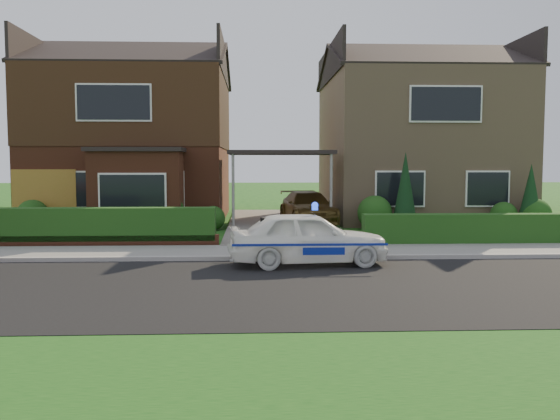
{
  "coord_description": "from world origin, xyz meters",
  "views": [
    {
      "loc": [
        -0.98,
        -10.87,
        2.31
      ],
      "look_at": [
        -0.35,
        3.5,
        1.17
      ],
      "focal_mm": 38.0,
      "sensor_mm": 36.0,
      "label": 1
    }
  ],
  "objects": [
    {
      "name": "conifer_b",
      "position": [
        8.6,
        9.2,
        1.1
      ],
      "size": [
        0.9,
        0.9,
        2.2
      ],
      "primitive_type": "cone",
      "color": "black",
      "rests_on": "ground"
    },
    {
      "name": "shrub_left_mid",
      "position": [
        -4.0,
        9.3,
        0.66
      ],
      "size": [
        1.32,
        1.32,
        1.32
      ],
      "primitive_type": "sphere",
      "color": "#133711",
      "rests_on": "ground"
    },
    {
      "name": "sidewalk",
      "position": [
        0.0,
        4.1,
        0.05
      ],
      "size": [
        60.0,
        2.0,
        0.1
      ],
      "primitive_type": "cube",
      "color": "slate",
      "rests_on": "ground"
    },
    {
      "name": "conifer_a",
      "position": [
        4.2,
        9.2,
        1.3
      ],
      "size": [
        0.9,
        0.9,
        2.6
      ],
      "primitive_type": "cone",
      "color": "black",
      "rests_on": "ground"
    },
    {
      "name": "potted_plant_a",
      "position": [
        -3.29,
        8.05,
        0.4
      ],
      "size": [
        0.47,
        0.36,
        0.81
      ],
      "primitive_type": "imported",
      "rotation": [
        0.0,
        0.0,
        -0.17
      ],
      "color": "gray",
      "rests_on": "ground"
    },
    {
      "name": "carport_link",
      "position": [
        0.0,
        10.95,
        2.66
      ],
      "size": [
        3.8,
        3.0,
        2.77
      ],
      "color": "black",
      "rests_on": "ground"
    },
    {
      "name": "house_right",
      "position": [
        5.8,
        13.99,
        3.66
      ],
      "size": [
        7.5,
        8.06,
        7.25
      ],
      "color": "tan",
      "rests_on": "ground"
    },
    {
      "name": "kerb",
      "position": [
        0.0,
        3.05,
        0.06
      ],
      "size": [
        60.0,
        0.16,
        0.12
      ],
      "primitive_type": "cube",
      "color": "#9E9993",
      "rests_on": "ground"
    },
    {
      "name": "ground",
      "position": [
        0.0,
        0.0,
        0.0
      ],
      "size": [
        120.0,
        120.0,
        0.0
      ],
      "primitive_type": "plane",
      "color": "#124512",
      "rests_on": "ground"
    },
    {
      "name": "driveway_car",
      "position": [
        1.0,
        10.76,
        0.7
      ],
      "size": [
        2.12,
        4.14,
        1.15
      ],
      "primitive_type": "imported",
      "rotation": [
        0.0,
        0.0,
        0.13
      ],
      "color": "brown",
      "rests_on": "driveway"
    },
    {
      "name": "shrub_right_mid",
      "position": [
        7.8,
        9.5,
        0.48
      ],
      "size": [
        0.96,
        0.96,
        0.96
      ],
      "primitive_type": "sphere",
      "color": "#133711",
      "rests_on": "ground"
    },
    {
      "name": "driveway",
      "position": [
        0.0,
        11.0,
        0.06
      ],
      "size": [
        3.8,
        12.0,
        0.12
      ],
      "primitive_type": "cube",
      "color": "#666059",
      "rests_on": "ground"
    },
    {
      "name": "road",
      "position": [
        0.0,
        0.0,
        0.0
      ],
      "size": [
        60.0,
        6.0,
        0.02
      ],
      "primitive_type": "cube",
      "color": "black",
      "rests_on": "ground"
    },
    {
      "name": "shrub_right_far",
      "position": [
        8.8,
        9.2,
        0.54
      ],
      "size": [
        1.08,
        1.08,
        1.08
      ],
      "primitive_type": "sphere",
      "color": "#133711",
      "rests_on": "ground"
    },
    {
      "name": "shrub_right_near",
      "position": [
        3.2,
        9.4,
        0.6
      ],
      "size": [
        1.2,
        1.2,
        1.2
      ],
      "primitive_type": "sphere",
      "color": "#133711",
      "rests_on": "ground"
    },
    {
      "name": "garage_door",
      "position": [
        -8.25,
        9.96,
        1.05
      ],
      "size": [
        2.2,
        0.1,
        2.1
      ],
      "primitive_type": "cube",
      "color": "olive",
      "rests_on": "ground"
    },
    {
      "name": "hedge_left",
      "position": [
        -5.8,
        5.45,
        0.0
      ],
      "size": [
        7.5,
        0.55,
        0.9
      ],
      "primitive_type": "cube",
      "color": "#133711",
      "rests_on": "ground"
    },
    {
      "name": "hedge_right",
      "position": [
        5.8,
        5.35,
        0.0
      ],
      "size": [
        7.5,
        0.55,
        0.8
      ],
      "primitive_type": "cube",
      "color": "#133711",
      "rests_on": "ground"
    },
    {
      "name": "potted_plant_c",
      "position": [
        -6.64,
        7.13,
        0.41
      ],
      "size": [
        0.63,
        0.63,
        0.83
      ],
      "primitive_type": "imported",
      "rotation": [
        0.0,
        0.0,
        1.08
      ],
      "color": "gray",
      "rests_on": "ground"
    },
    {
      "name": "potted_plant_b",
      "position": [
        -5.58,
        6.62,
        0.36
      ],
      "size": [
        0.51,
        0.48,
        0.73
      ],
      "primitive_type": "imported",
      "rotation": [
        0.0,
        0.0,
        0.53
      ],
      "color": "gray",
      "rests_on": "ground"
    },
    {
      "name": "house_left",
      "position": [
        -5.78,
        13.9,
        3.81
      ],
      "size": [
        7.5,
        9.53,
        7.25
      ],
      "color": "brown",
      "rests_on": "ground"
    },
    {
      "name": "dwarf_wall",
      "position": [
        -5.8,
        5.3,
        0.18
      ],
      "size": [
        7.7,
        0.25,
        0.36
      ],
      "primitive_type": "cube",
      "color": "brown",
      "rests_on": "ground"
    },
    {
      "name": "shrub_left_near",
      "position": [
        -2.4,
        9.6,
        0.42
      ],
      "size": [
        0.84,
        0.84,
        0.84
      ],
      "primitive_type": "sphere",
      "color": "#133711",
      "rests_on": "ground"
    },
    {
      "name": "police_car",
      "position": [
        0.23,
        2.4,
        0.61
      ],
      "size": [
        3.3,
        3.72,
        1.39
      ],
      "rotation": [
        0.0,
        0.0,
        1.68
      ],
      "color": "white",
      "rests_on": "ground"
    },
    {
      "name": "grass_verge",
      "position": [
        0.0,
        -5.0,
        0.0
      ],
      "size": [
        60.0,
        4.0,
        0.01
      ],
      "primitive_type": "cube",
      "color": "#124512",
      "rests_on": "ground"
    },
    {
      "name": "shrub_left_far",
      "position": [
        -8.5,
        9.5,
        0.54
      ],
      "size": [
        1.08,
        1.08,
        1.08
      ],
      "primitive_type": "sphere",
      "color": "#133711",
      "rests_on": "ground"
    }
  ]
}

